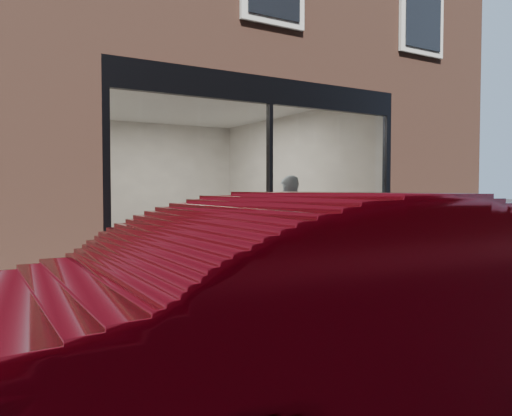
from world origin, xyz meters
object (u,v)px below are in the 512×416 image
banquette (256,271)px  cafe_table_left (206,236)px  cafe_table_right (313,231)px  cafe_chair_right (244,258)px  parked_car (386,313)px  cafe_chair_left (134,264)px  person (288,227)px

banquette → cafe_table_left: 1.05m
cafe_table_right → cafe_chair_right: cafe_table_right is taller
parked_car → cafe_chair_left: bearing=-1.9°
banquette → cafe_chair_left: (-1.48, 1.59, 0.01)m
parked_car → cafe_chair_right: bearing=-20.7°
banquette → cafe_chair_right: (0.50, 1.24, 0.01)m
banquette → cafe_chair_right: 1.33m
cafe_table_right → banquette: bearing=-157.3°
cafe_table_right → cafe_chair_right: bearing=155.7°
banquette → cafe_table_left: bearing=124.5°
banquette → person: 1.07m
person → cafe_chair_right: 1.21m
banquette → cafe_chair_right: size_ratio=10.62×
cafe_table_left → cafe_chair_left: (-0.96, 0.84, -0.50)m
person → cafe_table_right: 0.99m
banquette → cafe_chair_left: size_ratio=10.88×
person → cafe_table_left: size_ratio=2.63×
person → banquette: bearing=19.5°
person → cafe_table_left: 1.42m
cafe_chair_left → parked_car: bearing=79.7°
cafe_chair_right → parked_car: 6.19m
person → cafe_chair_left: (-2.28, 1.33, -0.64)m
banquette → cafe_table_right: (1.68, 0.70, 0.52)m
cafe_chair_right → parked_car: parked_car is taller
person → cafe_table_left: person is taller
banquette → person: size_ratio=2.28×
banquette → cafe_table_right: size_ratio=5.90×
cafe_table_right → cafe_chair_left: size_ratio=1.84×
banquette → person: person is taller
cafe_table_right → parked_car: parked_car is taller
banquette → cafe_table_left: cafe_table_left is taller
cafe_chair_right → parked_car: size_ratio=0.08×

